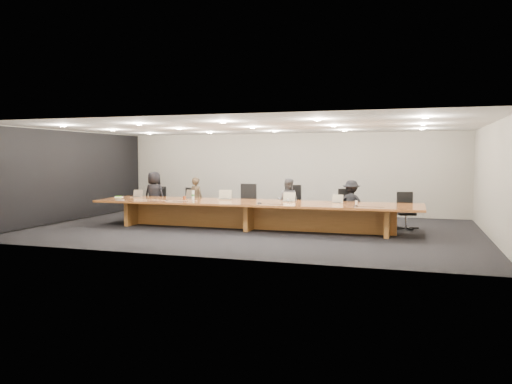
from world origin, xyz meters
TOP-DOWN VIEW (x-y plane):
  - ground at (0.00, 0.00)m, footprint 12.00×12.00m
  - back_wall at (0.00, 4.00)m, footprint 12.00×0.02m
  - left_wall_panel at (-5.94, 0.00)m, footprint 0.08×7.84m
  - conference_table at (0.00, 0.00)m, footprint 9.00×1.80m
  - chair_far_left at (-3.67, 1.33)m, footprint 0.61×0.61m
  - chair_left at (-2.54, 1.25)m, footprint 0.59×0.59m
  - chair_mid_left at (-0.61, 1.15)m, footprint 0.66×0.66m
  - chair_mid_right at (0.77, 1.25)m, footprint 0.63×0.63m
  - chair_right at (2.40, 1.25)m, footprint 0.66×0.66m
  - chair_far_right at (4.03, 1.20)m, footprint 0.64×0.64m
  - person_a at (-3.71, 1.21)m, footprint 0.78×0.55m
  - person_b at (-2.25, 1.22)m, footprint 0.56×0.44m
  - person_c at (0.70, 1.18)m, footprint 0.72×0.59m
  - person_d at (2.54, 1.21)m, footprint 0.89×0.55m
  - laptop_a at (-3.87, 0.41)m, footprint 0.31×0.23m
  - laptop_b at (-2.17, 0.40)m, footprint 0.42×0.37m
  - laptop_c at (-1.00, 0.42)m, footprint 0.41×0.33m
  - laptop_d at (0.92, 0.31)m, footprint 0.35×0.26m
  - laptop_e at (2.25, 0.34)m, footprint 0.32×0.25m
  - water_bottle at (-1.88, 0.19)m, footprint 0.09×0.09m
  - amber_mug at (-2.10, 0.07)m, footprint 0.09×0.09m
  - paper_cup_near at (0.91, 0.38)m, footprint 0.10×0.10m
  - paper_cup_far at (2.78, 0.24)m, footprint 0.08×0.08m
  - notepad at (-4.35, 0.19)m, footprint 0.28×0.25m
  - lime_gadget at (-4.36, 0.18)m, footprint 0.19×0.13m
  - av_box at (-3.75, -0.70)m, footprint 0.21×0.16m
  - mic_left at (-2.41, -0.41)m, footprint 0.11×0.11m
  - mic_center at (0.33, -0.45)m, footprint 0.15×0.15m
  - mic_right at (2.85, -0.42)m, footprint 0.16×0.16m

SIDE VIEW (x-z plane):
  - ground at x=0.00m, z-range 0.00..0.00m
  - chair_left at x=-2.54m, z-range 0.00..1.03m
  - chair_far_right at x=4.03m, z-range 0.00..1.04m
  - conference_table at x=0.00m, z-range 0.15..0.90m
  - chair_far_left at x=-3.67m, z-range 0.00..1.05m
  - chair_right at x=2.40m, z-range 0.00..1.09m
  - chair_mid_right at x=0.77m, z-range 0.00..1.18m
  - chair_mid_left at x=-0.61m, z-range 0.00..1.20m
  - person_d at x=2.54m, z-range 0.00..1.33m
  - person_b at x=-2.25m, z-range 0.00..1.36m
  - person_c at x=0.70m, z-range 0.00..1.36m
  - notepad at x=-4.35m, z-range 0.75..0.76m
  - person_a at x=-3.71m, z-range 0.00..1.52m
  - mic_left at x=-2.41m, z-range 0.75..0.78m
  - av_box at x=-3.75m, z-range 0.75..0.78m
  - mic_right at x=2.85m, z-range 0.75..0.78m
  - mic_center at x=0.33m, z-range 0.75..0.78m
  - lime_gadget at x=-4.36m, z-range 0.76..0.79m
  - paper_cup_far at x=2.78m, z-range 0.75..0.83m
  - paper_cup_near at x=0.91m, z-range 0.75..0.84m
  - amber_mug at x=-2.10m, z-range 0.75..0.85m
  - laptop_e at x=2.25m, z-range 0.75..0.98m
  - laptop_a at x=-3.87m, z-range 0.75..0.98m
  - water_bottle at x=-1.88m, z-range 0.75..1.00m
  - laptop_d at x=0.92m, z-range 0.75..1.02m
  - laptop_b at x=-2.17m, z-range 0.75..1.02m
  - laptop_c at x=-1.00m, z-range 0.75..1.04m
  - left_wall_panel at x=-5.94m, z-range 0.00..2.74m
  - back_wall at x=0.00m, z-range 0.00..2.80m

